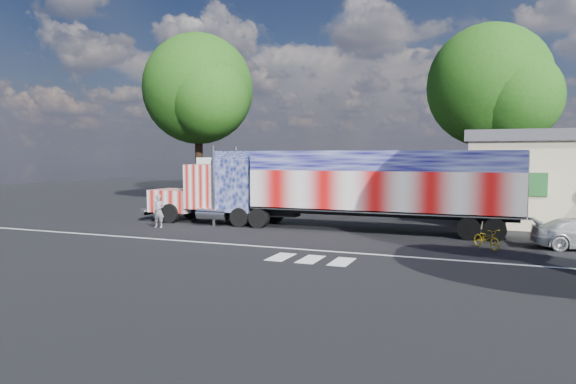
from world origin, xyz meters
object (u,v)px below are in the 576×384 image
at_px(woman, 159,211).
at_px(semi_truck, 332,186).
at_px(bicycle, 487,239).
at_px(tree_nw_a, 199,90).
at_px(tree_ne_a, 491,86).
at_px(coach_bus, 282,182).

bearing_deg(woman, semi_truck, 10.53).
height_order(bicycle, tree_nw_a, tree_nw_a).
xyz_separation_m(semi_truck, woman, (-8.79, -2.99, -1.38)).
xyz_separation_m(bicycle, tree_ne_a, (-0.04, 16.21, 8.26)).
bearing_deg(bicycle, tree_ne_a, 52.16).
bearing_deg(coach_bus, semi_truck, -53.59).
xyz_separation_m(coach_bus, bicycle, (14.00, -11.89, -1.51)).
height_order(coach_bus, bicycle, coach_bus).
bearing_deg(coach_bus, tree_ne_a, 17.21).
bearing_deg(tree_ne_a, woman, -135.84).
xyz_separation_m(bicycle, tree_nw_a, (-24.40, 17.66, 9.36)).
xyz_separation_m(semi_truck, bicycle, (7.65, -3.28, -1.84)).
relative_size(coach_bus, woman, 7.20).
height_order(woman, tree_ne_a, tree_ne_a).
bearing_deg(semi_truck, tree_nw_a, 139.35).
relative_size(tree_ne_a, tree_nw_a, 0.88).
distance_m(semi_truck, coach_bus, 10.71).
relative_size(woman, bicycle, 1.11).
bearing_deg(tree_nw_a, woman, -65.37).
height_order(coach_bus, tree_ne_a, tree_ne_a).
bearing_deg(coach_bus, bicycle, -40.34).
bearing_deg(bicycle, coach_bus, 101.68).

